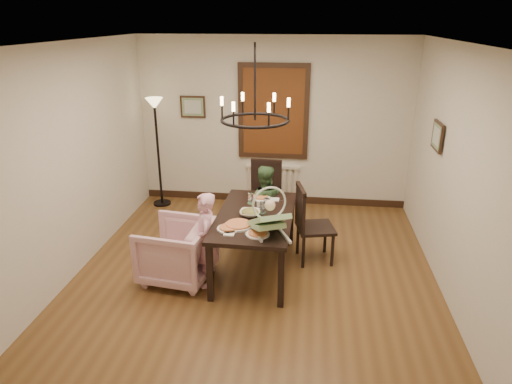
% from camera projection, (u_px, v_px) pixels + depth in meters
% --- Properties ---
extents(room_shell, '(4.51, 5.00, 2.81)m').
position_uv_depth(room_shell, '(258.00, 161.00, 5.59)').
color(room_shell, brown).
rests_on(room_shell, ground).
extents(dining_table, '(0.96, 1.66, 0.77)m').
position_uv_depth(dining_table, '(255.00, 221.00, 5.66)').
color(dining_table, black).
rests_on(dining_table, room_shell).
extents(chair_far, '(0.49, 0.49, 1.07)m').
position_uv_depth(chair_far, '(264.00, 197.00, 6.82)').
color(chair_far, black).
rests_on(chair_far, room_shell).
extents(chair_right, '(0.56, 0.56, 1.06)m').
position_uv_depth(chair_right, '(316.00, 224.00, 5.95)').
color(chair_right, black).
rests_on(chair_right, room_shell).
extents(armchair, '(0.93, 0.91, 0.75)m').
position_uv_depth(armchair, '(176.00, 251.00, 5.58)').
color(armchair, beige).
rests_on(armchair, room_shell).
extents(elderly_woman, '(0.31, 0.40, 0.97)m').
position_uv_depth(elderly_woman, '(206.00, 248.00, 5.42)').
color(elderly_woman, '#E29FB9').
rests_on(elderly_woman, room_shell).
extents(seated_man, '(0.51, 0.42, 0.97)m').
position_uv_depth(seated_man, '(264.00, 212.00, 6.42)').
color(seated_man, '#436A3F').
rests_on(seated_man, room_shell).
extents(baby_bouncer, '(0.61, 0.69, 0.38)m').
position_uv_depth(baby_bouncer, '(269.00, 218.00, 5.08)').
color(baby_bouncer, '#9CCA8B').
rests_on(baby_bouncer, dining_table).
extents(salad_bowl, '(0.30, 0.30, 0.07)m').
position_uv_depth(salad_bowl, '(250.00, 213.00, 5.59)').
color(salad_bowl, white).
rests_on(salad_bowl, dining_table).
extents(pizza_platter, '(0.33, 0.33, 0.04)m').
position_uv_depth(pizza_platter, '(238.00, 225.00, 5.31)').
color(pizza_platter, tan).
rests_on(pizza_platter, dining_table).
extents(drinking_glass, '(0.08, 0.08, 0.15)m').
position_uv_depth(drinking_glass, '(263.00, 208.00, 5.62)').
color(drinking_glass, silver).
rests_on(drinking_glass, dining_table).
extents(window_blinds, '(1.00, 0.03, 1.40)m').
position_uv_depth(window_blinds, '(273.00, 112.00, 7.45)').
color(window_blinds, '#612D13').
rests_on(window_blinds, room_shell).
extents(radiator, '(0.92, 0.12, 0.62)m').
position_uv_depth(radiator, '(273.00, 183.00, 7.92)').
color(radiator, silver).
rests_on(radiator, room_shell).
extents(picture_back, '(0.42, 0.03, 0.36)m').
position_uv_depth(picture_back, '(193.00, 107.00, 7.60)').
color(picture_back, black).
rests_on(picture_back, room_shell).
extents(picture_right, '(0.03, 0.42, 0.36)m').
position_uv_depth(picture_right, '(437.00, 136.00, 5.73)').
color(picture_right, black).
rests_on(picture_right, room_shell).
extents(floor_lamp, '(0.30, 0.30, 1.80)m').
position_uv_depth(floor_lamp, '(158.00, 154.00, 7.63)').
color(floor_lamp, black).
rests_on(floor_lamp, room_shell).
extents(chandelier, '(0.80, 0.80, 0.04)m').
position_uv_depth(chandelier, '(255.00, 120.00, 5.21)').
color(chandelier, black).
rests_on(chandelier, room_shell).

